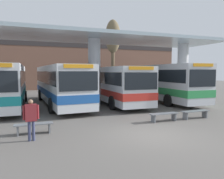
{
  "coord_description": "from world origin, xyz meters",
  "views": [
    {
      "loc": [
        -4.91,
        -8.02,
        2.72
      ],
      "look_at": [
        0.0,
        4.78,
        1.6
      ],
      "focal_mm": 35.0,
      "sensor_mm": 36.0,
      "label": 1
    }
  ],
  "objects_px": {
    "poplar_tree_behind_right": "(113,39)",
    "transit_bus_center_bay": "(60,83)",
    "waiting_bench_near_pillar": "(34,126)",
    "transit_bus_far_right_bay": "(157,81)",
    "transit_bus_right_bay": "(114,83)",
    "waiting_bench_mid_platform": "(195,113)",
    "waiting_bench_far_platform": "(164,115)",
    "parked_car_street": "(114,83)",
    "transit_bus_left_bay": "(6,84)",
    "pedestrian_waiting": "(31,116)"
  },
  "relations": [
    {
      "from": "pedestrian_waiting",
      "to": "waiting_bench_mid_platform",
      "type": "bearing_deg",
      "value": 3.76
    },
    {
      "from": "waiting_bench_mid_platform",
      "to": "waiting_bench_far_platform",
      "type": "bearing_deg",
      "value": -180.0
    },
    {
      "from": "parked_car_street",
      "to": "poplar_tree_behind_right",
      "type": "bearing_deg",
      "value": -109.66
    },
    {
      "from": "pedestrian_waiting",
      "to": "poplar_tree_behind_right",
      "type": "xyz_separation_m",
      "value": [
        9.56,
        15.79,
        5.62
      ]
    },
    {
      "from": "transit_bus_left_bay",
      "to": "pedestrian_waiting",
      "type": "relative_size",
      "value": 6.54
    },
    {
      "from": "waiting_bench_mid_platform",
      "to": "transit_bus_left_bay",
      "type": "bearing_deg",
      "value": 142.26
    },
    {
      "from": "waiting_bench_far_platform",
      "to": "parked_car_street",
      "type": "bearing_deg",
      "value": 75.77
    },
    {
      "from": "transit_bus_right_bay",
      "to": "transit_bus_far_right_bay",
      "type": "distance_m",
      "value": 4.63
    },
    {
      "from": "transit_bus_right_bay",
      "to": "parked_car_street",
      "type": "xyz_separation_m",
      "value": [
        5.21,
        13.0,
        -0.64
      ]
    },
    {
      "from": "transit_bus_center_bay",
      "to": "transit_bus_left_bay",
      "type": "bearing_deg",
      "value": -0.23
    },
    {
      "from": "waiting_bench_near_pillar",
      "to": "poplar_tree_behind_right",
      "type": "bearing_deg",
      "value": 57.45
    },
    {
      "from": "waiting_bench_far_platform",
      "to": "transit_bus_right_bay",
      "type": "bearing_deg",
      "value": 89.88
    },
    {
      "from": "poplar_tree_behind_right",
      "to": "waiting_bench_mid_platform",
      "type": "bearing_deg",
      "value": -92.31
    },
    {
      "from": "transit_bus_center_bay",
      "to": "transit_bus_far_right_bay",
      "type": "height_order",
      "value": "transit_bus_far_right_bay"
    },
    {
      "from": "waiting_bench_mid_platform",
      "to": "poplar_tree_behind_right",
      "type": "distance_m",
      "value": 16.1
    },
    {
      "from": "poplar_tree_behind_right",
      "to": "parked_car_street",
      "type": "height_order",
      "value": "poplar_tree_behind_right"
    },
    {
      "from": "transit_bus_left_bay",
      "to": "parked_car_street",
      "type": "distance_m",
      "value": 18.47
    },
    {
      "from": "transit_bus_far_right_bay",
      "to": "waiting_bench_far_platform",
      "type": "xyz_separation_m",
      "value": [
        -4.63,
        -7.98,
        -1.5
      ]
    },
    {
      "from": "transit_bus_right_bay",
      "to": "waiting_bench_mid_platform",
      "type": "relative_size",
      "value": 6.03
    },
    {
      "from": "waiting_bench_near_pillar",
      "to": "waiting_bench_far_platform",
      "type": "xyz_separation_m",
      "value": [
        6.71,
        0.0,
        0.0
      ]
    },
    {
      "from": "transit_bus_left_bay",
      "to": "waiting_bench_near_pillar",
      "type": "bearing_deg",
      "value": 102.74
    },
    {
      "from": "waiting_bench_mid_platform",
      "to": "parked_car_street",
      "type": "relative_size",
      "value": 0.37
    },
    {
      "from": "transit_bus_right_bay",
      "to": "transit_bus_center_bay",
      "type": "bearing_deg",
      "value": -8.09
    },
    {
      "from": "waiting_bench_mid_platform",
      "to": "waiting_bench_far_platform",
      "type": "height_order",
      "value": "same"
    },
    {
      "from": "transit_bus_right_bay",
      "to": "pedestrian_waiting",
      "type": "relative_size",
      "value": 6.49
    },
    {
      "from": "transit_bus_far_right_bay",
      "to": "waiting_bench_near_pillar",
      "type": "height_order",
      "value": "transit_bus_far_right_bay"
    },
    {
      "from": "transit_bus_left_bay",
      "to": "transit_bus_center_bay",
      "type": "height_order",
      "value": "transit_bus_left_bay"
    },
    {
      "from": "transit_bus_center_bay",
      "to": "transit_bus_far_right_bay",
      "type": "distance_m",
      "value": 9.1
    },
    {
      "from": "transit_bus_left_bay",
      "to": "parked_car_street",
      "type": "height_order",
      "value": "transit_bus_left_bay"
    },
    {
      "from": "transit_bus_right_bay",
      "to": "waiting_bench_far_platform",
      "type": "height_order",
      "value": "transit_bus_right_bay"
    },
    {
      "from": "transit_bus_right_bay",
      "to": "waiting_bench_mid_platform",
      "type": "bearing_deg",
      "value": 107.47
    },
    {
      "from": "waiting_bench_near_pillar",
      "to": "parked_car_street",
      "type": "distance_m",
      "value": 23.82
    },
    {
      "from": "transit_bus_far_right_bay",
      "to": "poplar_tree_behind_right",
      "type": "xyz_separation_m",
      "value": [
        -1.88,
        6.83,
        4.78
      ]
    },
    {
      "from": "transit_bus_left_bay",
      "to": "waiting_bench_far_platform",
      "type": "bearing_deg",
      "value": 136.58
    },
    {
      "from": "waiting_bench_near_pillar",
      "to": "transit_bus_far_right_bay",
      "type": "bearing_deg",
      "value": 35.17
    },
    {
      "from": "transit_bus_left_bay",
      "to": "transit_bus_far_right_bay",
      "type": "distance_m",
      "value": 13.08
    },
    {
      "from": "pedestrian_waiting",
      "to": "parked_car_street",
      "type": "distance_m",
      "value": 24.71
    },
    {
      "from": "transit_bus_right_bay",
      "to": "waiting_bench_near_pillar",
      "type": "xyz_separation_m",
      "value": [
        -6.72,
        -7.6,
        -1.39
      ]
    },
    {
      "from": "transit_bus_far_right_bay",
      "to": "parked_car_street",
      "type": "bearing_deg",
      "value": -91.3
    },
    {
      "from": "waiting_bench_near_pillar",
      "to": "waiting_bench_mid_platform",
      "type": "bearing_deg",
      "value": 0.0
    },
    {
      "from": "parked_car_street",
      "to": "transit_bus_left_bay",
      "type": "bearing_deg",
      "value": -134.32
    },
    {
      "from": "transit_bus_left_bay",
      "to": "poplar_tree_behind_right",
      "type": "relative_size",
      "value": 1.2
    },
    {
      "from": "waiting_bench_mid_platform",
      "to": "parked_car_street",
      "type": "height_order",
      "value": "parked_car_street"
    },
    {
      "from": "transit_bus_left_bay",
      "to": "poplar_tree_behind_right",
      "type": "bearing_deg",
      "value": -148.73
    },
    {
      "from": "waiting_bench_far_platform",
      "to": "poplar_tree_behind_right",
      "type": "xyz_separation_m",
      "value": [
        2.75,
        14.81,
        6.29
      ]
    },
    {
      "from": "transit_bus_far_right_bay",
      "to": "transit_bus_left_bay",
      "type": "bearing_deg",
      "value": 0.44
    },
    {
      "from": "transit_bus_left_bay",
      "to": "waiting_bench_far_platform",
      "type": "relative_size",
      "value": 6.49
    },
    {
      "from": "poplar_tree_behind_right",
      "to": "transit_bus_center_bay",
      "type": "bearing_deg",
      "value": -138.29
    },
    {
      "from": "pedestrian_waiting",
      "to": "poplar_tree_behind_right",
      "type": "distance_m",
      "value": 19.3
    },
    {
      "from": "transit_bus_left_bay",
      "to": "poplar_tree_behind_right",
      "type": "height_order",
      "value": "poplar_tree_behind_right"
    }
  ]
}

